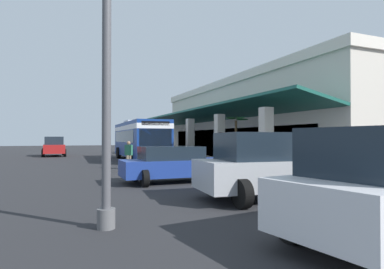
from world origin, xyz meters
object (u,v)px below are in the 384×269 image
at_px(pedestrian, 129,153).
at_px(lot_light_pole, 107,46).
at_px(transit_bus, 139,138).
at_px(parked_suv_red, 54,146).
at_px(parked_sedan_blue, 174,164).
at_px(parked_suv_silver, 277,165).
at_px(potted_palm, 236,151).

distance_m(pedestrian, lot_light_pole, 12.97).
xyz_separation_m(transit_bus, parked_suv_red, (-9.18, -6.67, -0.84)).
relative_size(parked_sedan_blue, pedestrian, 2.70).
xyz_separation_m(transit_bus, parked_sedan_blue, (13.97, -1.76, -1.10)).
bearing_deg(parked_suv_red, parked_suv_silver, 13.27).
bearing_deg(lot_light_pole, parked_suv_red, -177.26).
height_order(pedestrian, potted_palm, potted_palm).
height_order(transit_bus, lot_light_pole, lot_light_pole).
distance_m(parked_suv_red, pedestrian, 17.34).
xyz_separation_m(parked_suv_silver, pedestrian, (-10.96, -2.26, -0.10)).
bearing_deg(pedestrian, parked_sedan_blue, 5.60).
xyz_separation_m(transit_bus, pedestrian, (7.62, -2.38, -0.94)).
height_order(transit_bus, parked_suv_red, transit_bus).
relative_size(pedestrian, potted_palm, 0.49).
xyz_separation_m(transit_bus, lot_light_pole, (19.96, -5.27, 1.81)).
xyz_separation_m(potted_palm, lot_light_pole, (12.16, -9.99, 2.73)).
relative_size(parked_suv_silver, parked_sedan_blue, 1.12).
xyz_separation_m(parked_sedan_blue, lot_light_pole, (5.99, -3.51, 2.91)).
bearing_deg(pedestrian, parked_suv_red, -165.70).
height_order(parked_suv_red, parked_sedan_blue, parked_suv_red).
distance_m(parked_suv_silver, potted_palm, 11.82).
bearing_deg(transit_bus, parked_sedan_blue, -7.18).
xyz_separation_m(transit_bus, parked_suv_silver, (18.58, -0.12, -0.84)).
bearing_deg(transit_bus, parked_suv_silver, -0.37).
distance_m(parked_suv_red, parked_suv_silver, 28.53).
xyz_separation_m(parked_suv_red, parked_suv_silver, (27.77, 6.55, 0.00)).
bearing_deg(pedestrian, lot_light_pole, -13.17).
bearing_deg(lot_light_pole, parked_sedan_blue, 149.60).
bearing_deg(lot_light_pole, potted_palm, 140.59).
height_order(parked_suv_silver, lot_light_pole, lot_light_pole).
xyz_separation_m(parked_sedan_blue, pedestrian, (-6.36, -0.62, 0.16)).
bearing_deg(parked_sedan_blue, parked_suv_silver, 19.60).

